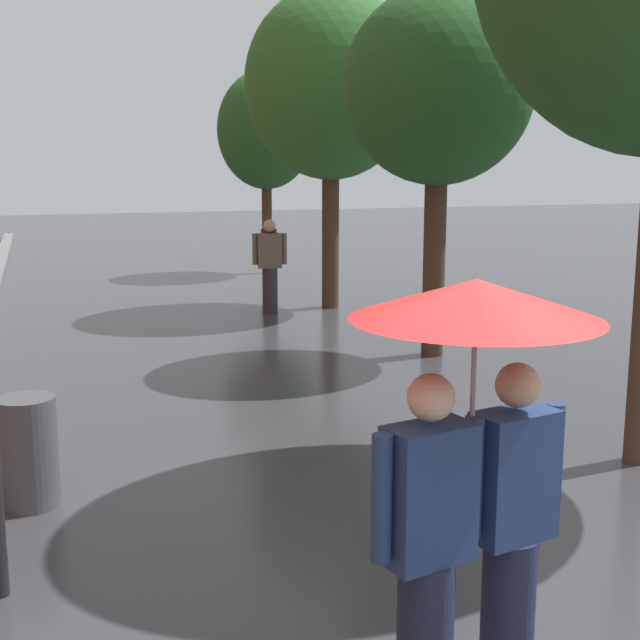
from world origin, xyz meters
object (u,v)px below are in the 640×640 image
at_px(street_tree_3, 266,131).
at_px(couple_under_umbrella, 473,432).
at_px(street_tree_1, 438,89).
at_px(pedestrian_walking_midground, 270,263).
at_px(street_tree_2, 331,85).
at_px(litter_bin, 28,452).

xyz_separation_m(street_tree_3, couple_under_umbrella, (-3.22, -15.74, -1.85)).
xyz_separation_m(street_tree_1, pedestrian_walking_midground, (-1.24, 3.79, -2.63)).
relative_size(street_tree_1, street_tree_2, 0.87).
height_order(street_tree_3, couple_under_umbrella, street_tree_3).
height_order(couple_under_umbrella, pedestrian_walking_midground, couple_under_umbrella).
bearing_deg(street_tree_3, street_tree_2, -91.69).
height_order(street_tree_2, pedestrian_walking_midground, street_tree_2).
height_order(street_tree_3, pedestrian_walking_midground, street_tree_3).
bearing_deg(couple_under_umbrella, street_tree_1, 65.34).
bearing_deg(litter_bin, street_tree_3, 67.45).
distance_m(street_tree_2, street_tree_3, 4.93).
xyz_separation_m(couple_under_umbrella, litter_bin, (-1.97, 3.24, -0.97)).
relative_size(street_tree_3, litter_bin, 5.40).
distance_m(street_tree_3, couple_under_umbrella, 16.17).
bearing_deg(pedestrian_walking_midground, street_tree_1, -71.91).
distance_m(street_tree_3, litter_bin, 13.82).
height_order(street_tree_1, street_tree_3, street_tree_1).
distance_m(street_tree_1, couple_under_umbrella, 7.85).
bearing_deg(couple_under_umbrella, street_tree_2, 74.16).
relative_size(street_tree_2, pedestrian_walking_midground, 3.43).
height_order(street_tree_1, couple_under_umbrella, street_tree_1).
height_order(street_tree_2, street_tree_3, street_tree_2).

